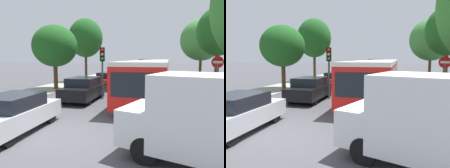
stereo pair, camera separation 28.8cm
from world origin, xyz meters
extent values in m
plane|color=#47474C|center=(0.00, 0.00, 0.00)|extent=(200.00, 200.00, 0.00)
cube|color=#9E998E|center=(-6.52, 23.03, 0.07)|extent=(3.20, 56.05, 0.14)
cube|color=red|center=(2.05, 7.33, 1.31)|extent=(2.56, 9.54, 2.06)
cube|color=black|center=(2.05, 7.33, 1.68)|extent=(2.58, 9.16, 0.90)
cube|color=silver|center=(2.05, 7.33, 2.43)|extent=(2.56, 9.54, 0.20)
cube|color=red|center=(2.05, 16.37, 1.31)|extent=(2.56, 6.53, 2.06)
cube|color=black|center=(2.05, 16.37, 1.68)|extent=(2.58, 6.27, 0.90)
cube|color=silver|center=(2.05, 16.37, 2.43)|extent=(2.56, 6.53, 0.20)
cylinder|color=black|center=(2.05, 12.60, 1.31)|extent=(1.89, 1.00, 1.89)
cube|color=black|center=(2.05, 2.60, 1.55)|extent=(2.25, 0.10, 1.10)
cylinder|color=black|center=(3.13, 4.28, 0.50)|extent=(0.30, 1.00, 1.00)
cylinder|color=black|center=(0.98, 4.28, 0.50)|extent=(0.30, 1.00, 1.00)
cylinder|color=black|center=(3.13, 10.38, 0.50)|extent=(0.30, 1.00, 1.00)
cylinder|color=black|center=(0.97, 10.38, 0.50)|extent=(0.30, 1.00, 1.00)
cylinder|color=black|center=(3.12, 16.37, 0.50)|extent=(0.30, 1.00, 1.00)
cylinder|color=black|center=(0.97, 16.37, 0.50)|extent=(0.30, 1.00, 1.00)
cube|color=silver|center=(-1.89, 46.05, 1.26)|extent=(2.92, 11.43, 1.97)
cube|color=black|center=(-1.89, 46.05, 1.61)|extent=(2.92, 10.86, 0.83)
cube|color=black|center=(-1.89, 46.05, 2.34)|extent=(2.92, 11.43, 0.20)
cylinder|color=black|center=(-3.08, 49.76, 0.49)|extent=(0.33, 1.00, 0.99)
cylinder|color=black|center=(-0.97, 49.83, 0.49)|extent=(0.33, 1.00, 0.99)
cylinder|color=black|center=(-2.82, 42.61, 0.49)|extent=(0.33, 1.00, 0.99)
cylinder|color=black|center=(-0.71, 42.69, 0.49)|extent=(0.33, 1.00, 0.99)
cube|color=#B7BABF|center=(-2.05, 0.03, 0.58)|extent=(1.80, 4.07, 0.65)
cube|color=black|center=(-2.05, -0.07, 1.15)|extent=(1.62, 2.15, 0.50)
cylinder|color=black|center=(-2.80, 1.30, 0.31)|extent=(0.22, 0.62, 0.61)
cylinder|color=black|center=(-1.36, 1.33, 0.31)|extent=(0.22, 0.62, 0.61)
cylinder|color=black|center=(-1.30, -1.25, 0.31)|extent=(0.22, 0.62, 0.61)
cube|color=black|center=(-1.83, 6.33, 0.61)|extent=(1.91, 4.32, 0.69)
cube|color=black|center=(-1.82, 6.22, 1.22)|extent=(1.72, 2.28, 0.53)
cylinder|color=black|center=(-2.62, 7.68, 0.33)|extent=(0.24, 0.66, 0.65)
cylinder|color=black|center=(-1.09, 7.71, 0.33)|extent=(0.24, 0.66, 0.65)
cylinder|color=black|center=(-2.56, 4.94, 0.33)|extent=(0.24, 0.66, 0.65)
cylinder|color=black|center=(-1.04, 4.97, 0.33)|extent=(0.24, 0.66, 0.65)
cube|color=#B21E19|center=(-1.78, 12.06, 0.60)|extent=(1.87, 4.23, 0.68)
cube|color=black|center=(-1.77, 11.96, 1.20)|extent=(1.68, 2.23, 0.52)
cylinder|color=black|center=(-2.55, 13.38, 0.32)|extent=(0.23, 0.64, 0.64)
cylinder|color=black|center=(-1.06, 13.41, 0.32)|extent=(0.23, 0.64, 0.64)
cylinder|color=black|center=(-2.49, 10.70, 0.32)|extent=(0.23, 0.64, 0.64)
cylinder|color=black|center=(-1.00, 10.73, 0.32)|extent=(0.23, 0.64, 0.64)
cube|color=#47474C|center=(-2.07, 18.88, 0.63)|extent=(1.97, 4.47, 0.72)
cube|color=black|center=(-2.07, 18.77, 1.27)|extent=(1.78, 2.36, 0.55)
cylinder|color=black|center=(-2.89, 20.27, 0.34)|extent=(0.25, 0.68, 0.67)
cylinder|color=black|center=(-1.31, 20.31, 0.34)|extent=(0.25, 0.68, 0.67)
cylinder|color=black|center=(-2.83, 17.44, 0.34)|extent=(0.25, 0.68, 0.67)
cylinder|color=black|center=(-1.25, 17.48, 0.34)|extent=(0.25, 0.68, 0.67)
cube|color=tan|center=(-1.76, 24.47, 0.62)|extent=(1.93, 4.38, 0.70)
cube|color=black|center=(-1.76, 24.37, 1.24)|extent=(1.74, 2.31, 0.54)
cylinder|color=black|center=(-2.56, 25.85, 0.33)|extent=(0.24, 0.67, 0.66)
cylinder|color=black|center=(-1.02, 25.88, 0.33)|extent=(0.24, 0.67, 0.66)
cylinder|color=black|center=(-2.50, 23.07, 0.33)|extent=(0.24, 0.67, 0.66)
cylinder|color=black|center=(-0.96, 23.10, 0.33)|extent=(0.24, 0.67, 0.66)
cube|color=navy|center=(-1.82, 31.11, 0.57)|extent=(1.78, 4.03, 0.65)
cube|color=black|center=(-1.81, 31.01, 1.14)|extent=(1.60, 2.12, 0.49)
cylinder|color=black|center=(-2.55, 32.37, 0.30)|extent=(0.22, 0.61, 0.61)
cylinder|color=black|center=(-1.13, 32.40, 0.30)|extent=(0.22, 0.61, 0.61)
cylinder|color=black|center=(-2.50, 29.82, 0.30)|extent=(0.22, 0.61, 0.61)
cylinder|color=black|center=(-1.08, 29.85, 0.30)|extent=(0.22, 0.61, 0.61)
cube|color=white|center=(2.71, -0.37, 0.84)|extent=(1.39, 2.08, 1.00)
cylinder|color=black|center=(2.86, -1.29, 0.36)|extent=(0.76, 0.43, 0.72)
cylinder|color=black|center=(3.33, 0.33, 0.36)|extent=(0.76, 0.43, 0.72)
cylinder|color=#56595E|center=(-0.83, 7.06, 1.70)|extent=(0.12, 0.12, 3.40)
cube|color=black|center=(-0.83, 7.06, 2.95)|extent=(0.37, 0.31, 0.90)
sphere|color=red|center=(-0.80, 6.91, 3.23)|extent=(0.18, 0.18, 0.18)
sphere|color=#EAAD14|center=(-0.80, 6.91, 2.95)|extent=(0.18, 0.18, 0.18)
sphere|color=green|center=(-0.80, 6.91, 2.67)|extent=(0.18, 0.18, 0.18)
cylinder|color=#56595E|center=(6.20, 7.53, 1.20)|extent=(0.08, 0.08, 2.40)
cylinder|color=red|center=(6.20, 7.53, 2.47)|extent=(0.70, 0.03, 0.70)
cube|color=white|center=(6.20, 7.51, 2.47)|extent=(0.50, 0.04, 0.14)
cylinder|color=#51381E|center=(-5.78, 9.80, 1.21)|extent=(0.34, 0.34, 2.42)
ellipsoid|color=#1E561E|center=(-5.78, 9.80, 3.71)|extent=(3.69, 3.69, 3.44)
cylinder|color=#51381E|center=(-5.83, 16.88, 1.67)|extent=(0.29, 0.29, 3.33)
ellipsoid|color=#1E561E|center=(-5.83, 16.88, 4.96)|extent=(3.85, 3.85, 4.35)
cylinder|color=#51381E|center=(7.33, 13.54, 1.70)|extent=(0.36, 0.36, 3.41)
ellipsoid|color=#1E561E|center=(7.33, 13.54, 4.94)|extent=(3.57, 3.57, 4.08)
ellipsoid|color=#286623|center=(6.79, 13.88, 4.33)|extent=(2.14, 2.14, 2.24)
cylinder|color=#51381E|center=(7.08, 21.80, 1.51)|extent=(0.32, 0.32, 3.02)
ellipsoid|color=#3D7F38|center=(7.08, 21.80, 4.88)|extent=(4.95, 4.95, 4.97)
ellipsoid|color=#286623|center=(7.38, 21.70, 4.13)|extent=(2.97, 2.97, 2.73)
camera|label=1|loc=(3.41, -6.67, 2.71)|focal=35.00mm
camera|label=2|loc=(3.69, -6.59, 2.71)|focal=35.00mm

